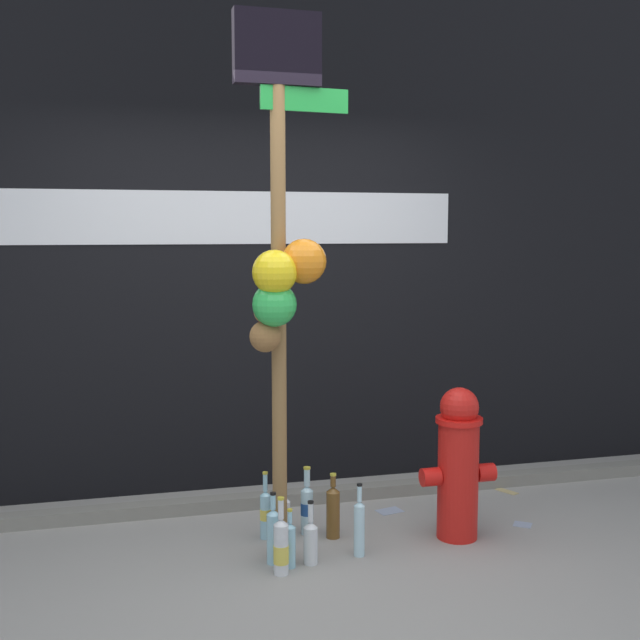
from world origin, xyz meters
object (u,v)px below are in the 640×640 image
(bottle_1, at_px, (284,517))
(bottle_8, at_px, (290,544))
(memorial_post, at_px, (281,244))
(bottle_4, at_px, (359,526))
(bottle_7, at_px, (311,541))
(bottle_0, at_px, (273,535))
(bottle_5, at_px, (265,513))
(bottle_3, at_px, (333,511))
(bottle_2, at_px, (307,507))
(bottle_6, at_px, (281,547))
(fire_hydrant, at_px, (458,462))

(bottle_1, relative_size, bottle_8, 1.19)
(memorial_post, xyz_separation_m, bottle_4, (0.41, -0.04, -1.49))
(bottle_1, xyz_separation_m, bottle_7, (0.07, -0.32, -0.02))
(bottle_0, xyz_separation_m, bottle_8, (0.07, -0.07, -0.03))
(bottle_5, bearing_deg, bottle_1, -39.36)
(bottle_4, distance_m, bottle_7, 0.28)
(bottle_0, xyz_separation_m, bottle_3, (0.39, 0.26, 0.00))
(bottle_3, xyz_separation_m, bottle_8, (-0.32, -0.33, -0.03))
(memorial_post, bearing_deg, bottle_0, -158.38)
(memorial_post, bearing_deg, bottle_3, 34.89)
(memorial_post, xyz_separation_m, bottle_1, (0.06, 0.25, -1.51))
(memorial_post, bearing_deg, bottle_7, -28.63)
(bottle_2, xyz_separation_m, bottle_5, (-0.24, -0.01, -0.01))
(bottle_3, xyz_separation_m, bottle_5, (-0.37, 0.08, -0.01))
(bottle_5, distance_m, bottle_6, 0.48)
(bottle_8, bearing_deg, bottle_4, 7.47)
(bottle_2, relative_size, bottle_3, 1.05)
(bottle_7, bearing_deg, bottle_1, 102.56)
(bottle_0, distance_m, bottle_4, 0.46)
(fire_hydrant, relative_size, bottle_8, 2.77)
(bottle_3, relative_size, bottle_6, 0.93)
(fire_hydrant, bearing_deg, bottle_8, -171.12)
(bottle_7, bearing_deg, bottle_3, 56.50)
(bottle_6, bearing_deg, bottle_5, 88.76)
(bottle_0, bearing_deg, fire_hydrant, 4.66)
(bottle_3, relative_size, bottle_7, 1.10)
(bottle_4, distance_m, bottle_5, 0.57)
(fire_hydrant, height_order, bottle_3, fire_hydrant)
(bottle_2, bearing_deg, bottle_4, -61.78)
(bottle_7, bearing_deg, memorial_post, 151.37)
(fire_hydrant, height_order, bottle_8, fire_hydrant)
(memorial_post, height_order, bottle_2, memorial_post)
(bottle_7, distance_m, bottle_8, 0.11)
(bottle_0, bearing_deg, bottle_4, -2.21)
(fire_hydrant, xyz_separation_m, bottle_5, (-1.05, 0.26, -0.29))
(bottle_3, bearing_deg, bottle_2, 144.98)
(bottle_4, distance_m, bottle_6, 0.46)
(bottle_0, relative_size, bottle_2, 0.97)
(bottle_6, bearing_deg, memorial_post, 76.20)
(bottle_4, height_order, bottle_5, bottle_4)
(bottle_0, distance_m, bottle_8, 0.10)
(bottle_0, xyz_separation_m, bottle_4, (0.46, -0.02, 0.01))
(bottle_3, bearing_deg, bottle_1, 178.10)
(memorial_post, distance_m, fire_hydrant, 1.59)
(bottle_1, distance_m, bottle_6, 0.42)
(bottle_5, bearing_deg, bottle_6, -91.24)
(bottle_1, height_order, bottle_2, bottle_2)
(memorial_post, relative_size, bottle_7, 8.33)
(bottle_8, bearing_deg, bottle_7, 7.66)
(bottle_0, bearing_deg, bottle_7, -15.98)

